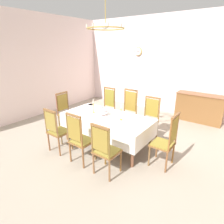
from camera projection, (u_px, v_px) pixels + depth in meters
ground at (103, 147)px, 4.49m from camera, size 6.45×6.76×0.04m
back_wall at (163, 65)px, 6.50m from camera, size 6.45×0.08×3.35m
left_wall at (21, 68)px, 5.73m from camera, size 0.08×6.76×3.35m
dining_table at (107, 119)px, 4.38m from camera, size 2.16×1.04×0.75m
tablecloth at (107, 120)px, 4.39m from camera, size 2.18×1.06×0.40m
chair_south_a at (57, 130)px, 4.11m from camera, size 0.44×0.42×1.06m
chair_north_a at (107, 107)px, 5.50m from camera, size 0.44×0.42×1.17m
chair_south_b at (80, 138)px, 3.69m from camera, size 0.44×0.42×1.12m
chair_north_b at (128, 112)px, 5.09m from camera, size 0.44×0.42×1.21m
chair_south_c at (105, 149)px, 3.34m from camera, size 0.44×0.42×1.07m
chair_north_c at (149, 118)px, 4.73m from camera, size 0.44×0.42×1.11m
chair_head_west at (66, 111)px, 5.24m from camera, size 0.42×0.44×1.10m
chair_head_east at (166, 140)px, 3.58m from camera, size 0.42×0.44×1.15m
soup_tureen at (103, 111)px, 4.38m from camera, size 0.26×0.26×0.21m
candlestick_west at (93, 107)px, 4.53m from camera, size 0.07×0.07×0.34m
candlestick_east at (121, 114)px, 4.07m from camera, size 0.07×0.07×0.37m
bowl_near_left at (116, 110)px, 4.68m from camera, size 0.14×0.14×0.03m
bowl_near_right at (137, 116)px, 4.29m from camera, size 0.14×0.14×0.03m
bowl_far_left at (91, 105)px, 5.10m from camera, size 0.17×0.17×0.04m
spoon_primary at (113, 110)px, 4.76m from camera, size 0.04×0.18×0.01m
spoon_secondary at (141, 117)px, 4.26m from camera, size 0.05×0.18×0.01m
sideboard at (199, 108)px, 5.85m from camera, size 1.44×0.48×0.90m
mounted_clock at (138, 51)px, 6.83m from camera, size 0.29×0.06×0.29m
chandelier at (106, 28)px, 3.70m from camera, size 0.78×0.78×0.66m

